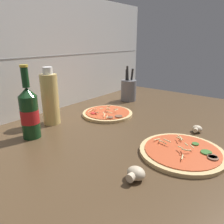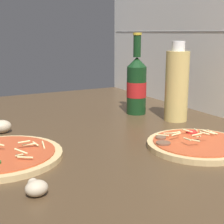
{
  "view_description": "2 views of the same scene",
  "coord_description": "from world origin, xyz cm",
  "px_view_note": "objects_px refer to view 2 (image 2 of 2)",
  "views": [
    {
      "loc": [
        -65.87,
        -47.32,
        37.74
      ],
      "look_at": [
        -3.95,
        1.84,
        11.43
      ],
      "focal_mm": 35.0,
      "sensor_mm": 36.0,
      "label": 1
    },
    {
      "loc": [
        71.57,
        -38.07,
        29.61
      ],
      "look_at": [
        -1.29,
        1.2,
        10.38
      ],
      "focal_mm": 55.0,
      "sensor_mm": 36.0,
      "label": 2
    }
  ],
  "objects_px": {
    "mushroom_left": "(36,188)",
    "mushroom_right": "(2,126)",
    "pizza_far": "(197,144)",
    "pizza_near": "(0,156)",
    "oil_bottle": "(177,85)",
    "beer_bottle": "(137,85)"
  },
  "relations": [
    {
      "from": "pizza_near",
      "to": "oil_bottle",
      "type": "height_order",
      "value": "oil_bottle"
    },
    {
      "from": "beer_bottle",
      "to": "mushroom_left",
      "type": "distance_m",
      "value": 0.65
    },
    {
      "from": "pizza_far",
      "to": "mushroom_right",
      "type": "xyz_separation_m",
      "value": [
        -0.36,
        -0.39,
        0.01
      ]
    },
    {
      "from": "pizza_near",
      "to": "mushroom_right",
      "type": "relative_size",
      "value": 5.09
    },
    {
      "from": "beer_bottle",
      "to": "mushroom_left",
      "type": "xyz_separation_m",
      "value": [
        0.43,
        -0.47,
        -0.09
      ]
    },
    {
      "from": "mushroom_left",
      "to": "mushroom_right",
      "type": "xyz_separation_m",
      "value": [
        -0.42,
        0.02,
        0.0
      ]
    },
    {
      "from": "oil_bottle",
      "to": "mushroom_right",
      "type": "xyz_separation_m",
      "value": [
        -0.12,
        -0.51,
        -0.1
      ]
    },
    {
      "from": "pizza_near",
      "to": "beer_bottle",
      "type": "bearing_deg",
      "value": 114.63
    },
    {
      "from": "mushroom_left",
      "to": "mushroom_right",
      "type": "distance_m",
      "value": 0.42
    },
    {
      "from": "pizza_far",
      "to": "oil_bottle",
      "type": "distance_m",
      "value": 0.29
    },
    {
      "from": "pizza_near",
      "to": "pizza_far",
      "type": "xyz_separation_m",
      "value": [
        0.15,
        0.43,
        0.0
      ]
    },
    {
      "from": "beer_bottle",
      "to": "mushroom_left",
      "type": "relative_size",
      "value": 6.51
    },
    {
      "from": "pizza_near",
      "to": "mushroom_left",
      "type": "distance_m",
      "value": 0.21
    },
    {
      "from": "beer_bottle",
      "to": "mushroom_right",
      "type": "height_order",
      "value": "beer_bottle"
    },
    {
      "from": "mushroom_left",
      "to": "mushroom_right",
      "type": "relative_size",
      "value": 0.78
    },
    {
      "from": "mushroom_left",
      "to": "mushroom_right",
      "type": "bearing_deg",
      "value": 176.78
    },
    {
      "from": "mushroom_right",
      "to": "pizza_near",
      "type": "bearing_deg",
      "value": -12.14
    },
    {
      "from": "pizza_far",
      "to": "mushroom_right",
      "type": "distance_m",
      "value": 0.53
    },
    {
      "from": "pizza_near",
      "to": "oil_bottle",
      "type": "bearing_deg",
      "value": 99.2
    },
    {
      "from": "beer_bottle",
      "to": "oil_bottle",
      "type": "height_order",
      "value": "beer_bottle"
    },
    {
      "from": "pizza_near",
      "to": "oil_bottle",
      "type": "xyz_separation_m",
      "value": [
        -0.09,
        0.56,
        0.11
      ]
    },
    {
      "from": "pizza_near",
      "to": "beer_bottle",
      "type": "height_order",
      "value": "beer_bottle"
    }
  ]
}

